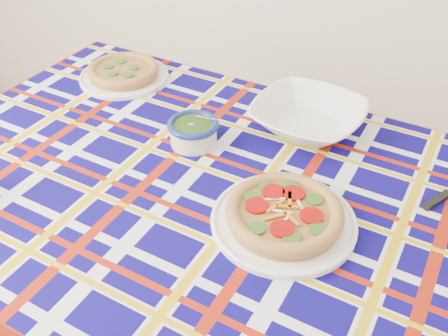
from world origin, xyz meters
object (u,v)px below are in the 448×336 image
(dining_table, at_px, (219,213))
(pesto_bowl, at_px, (193,130))
(main_focaccia_plate, at_px, (284,213))
(serving_bowl, at_px, (308,117))

(dining_table, height_order, pesto_bowl, pesto_bowl)
(dining_table, distance_m, main_focaccia_plate, 0.23)
(pesto_bowl, height_order, serving_bowl, pesto_bowl)
(dining_table, relative_size, main_focaccia_plate, 5.53)
(main_focaccia_plate, bearing_deg, serving_bowl, 89.63)
(dining_table, xyz_separation_m, serving_bowl, (0.18, 0.33, 0.12))
(pesto_bowl, relative_size, serving_bowl, 0.46)
(main_focaccia_plate, xyz_separation_m, pesto_bowl, (-0.30, 0.26, 0.01))
(dining_table, bearing_deg, pesto_bowl, 138.74)
(main_focaccia_plate, bearing_deg, dining_table, 155.12)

